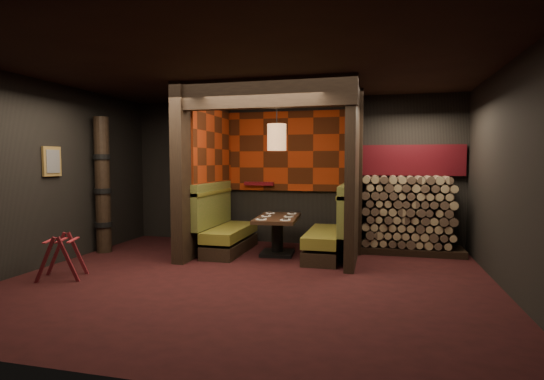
{
  "coord_description": "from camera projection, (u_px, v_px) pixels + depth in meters",
  "views": [
    {
      "loc": [
        1.69,
        -5.45,
        1.62
      ],
      "look_at": [
        0.0,
        1.3,
        1.15
      ],
      "focal_mm": 28.0,
      "sensor_mm": 36.0,
      "label": 1
    }
  ],
  "objects": [
    {
      "name": "tapa_back_panel",
      "position": [
        288.0,
        151.0,
        8.3
      ],
      "size": [
        2.4,
        0.06,
        1.55
      ],
      "primitive_type": "cube",
      "color": "maroon",
      "rests_on": "wall_back"
    },
    {
      "name": "wall_left",
      "position": [
        45.0,
        174.0,
        6.48
      ],
      "size": [
        0.02,
        5.5,
        2.85
      ],
      "primitive_type": "cube",
      "color": "black",
      "rests_on": "ground"
    },
    {
      "name": "dining_table",
      "position": [
        277.0,
        230.0,
        7.33
      ],
      "size": [
        0.79,
        1.32,
        0.67
      ],
      "color": "black",
      "rests_on": "floor"
    },
    {
      "name": "tapa_side_panel",
      "position": [
        214.0,
        149.0,
        7.73
      ],
      "size": [
        0.04,
        1.85,
        1.45
      ],
      "primitive_type": "cube",
      "color": "maroon",
      "rests_on": "partition_left"
    },
    {
      "name": "partition_left",
      "position": [
        204.0,
        172.0,
        7.62
      ],
      "size": [
        0.2,
        2.2,
        2.85
      ],
      "primitive_type": "cube",
      "color": "black",
      "rests_on": "floor"
    },
    {
      "name": "firewood_stack",
      "position": [
        412.0,
        215.0,
        7.46
      ],
      "size": [
        1.73,
        0.7,
        1.36
      ],
      "color": "black",
      "rests_on": "floor"
    },
    {
      "name": "bay_front_post",
      "position": [
        360.0,
        173.0,
        7.25
      ],
      "size": [
        0.08,
        0.08,
        2.85
      ],
      "primitive_type": "cube",
      "color": "black",
      "rests_on": "floor"
    },
    {
      "name": "wall_back",
      "position": [
        290.0,
        171.0,
        8.36
      ],
      "size": [
        6.5,
        0.02,
        2.85
      ],
      "primitive_type": "cube",
      "color": "black",
      "rests_on": "ground"
    },
    {
      "name": "ceiling",
      "position": [
        248.0,
        67.0,
        5.6
      ],
      "size": [
        6.5,
        5.5,
        0.02
      ],
      "primitive_type": "cube",
      "color": "black",
      "rests_on": "ground"
    },
    {
      "name": "totem_column",
      "position": [
        103.0,
        186.0,
        7.51
      ],
      "size": [
        0.31,
        0.31,
        2.4
      ],
      "color": "black",
      "rests_on": "floor"
    },
    {
      "name": "booth_bench_left",
      "position": [
        225.0,
        230.0,
        7.59
      ],
      "size": [
        0.68,
        1.6,
        1.14
      ],
      "color": "black",
      "rests_on": "floor"
    },
    {
      "name": "framed_picture",
      "position": [
        52.0,
        161.0,
        6.56
      ],
      "size": [
        0.05,
        0.36,
        0.46
      ],
      "color": "olive",
      "rests_on": "wall_left"
    },
    {
      "name": "mosaic_header",
      "position": [
        412.0,
        160.0,
        7.72
      ],
      "size": [
        1.83,
        0.1,
        0.56
      ],
      "primitive_type": "cube",
      "color": "maroon",
      "rests_on": "wall_back"
    },
    {
      "name": "wall_front",
      "position": [
        134.0,
        189.0,
        3.02
      ],
      "size": [
        6.5,
        0.02,
        2.85
      ],
      "primitive_type": "cube",
      "color": "black",
      "rests_on": "ground"
    },
    {
      "name": "wall_right",
      "position": [
        518.0,
        178.0,
        4.9
      ],
      "size": [
        0.02,
        5.5,
        2.85
      ],
      "primitive_type": "cube",
      "color": "black",
      "rests_on": "ground"
    },
    {
      "name": "header_beam",
      "position": [
        261.0,
        93.0,
        6.3
      ],
      "size": [
        2.85,
        0.18,
        0.44
      ],
      "primitive_type": "cube",
      "color": "black",
      "rests_on": "partition_left"
    },
    {
      "name": "booth_bench_right",
      "position": [
        331.0,
        234.0,
        7.13
      ],
      "size": [
        0.68,
        1.6,
        1.14
      ],
      "color": "black",
      "rests_on": "floor"
    },
    {
      "name": "place_settings",
      "position": [
        277.0,
        216.0,
        7.31
      ],
      "size": [
        0.65,
        1.08,
        0.03
      ],
      "color": "white",
      "rests_on": "dining_table"
    },
    {
      "name": "pendant_lamp",
      "position": [
        277.0,
        137.0,
        7.17
      ],
      "size": [
        0.32,
        0.32,
        1.05
      ],
      "color": "#9B6940",
      "rests_on": "ceiling"
    },
    {
      "name": "floor",
      "position": [
        249.0,
        281.0,
        5.79
      ],
      "size": [
        6.5,
        5.5,
        0.02
      ],
      "primitive_type": "cube",
      "color": "black",
      "rests_on": "ground"
    },
    {
      "name": "lacquer_shelf",
      "position": [
        259.0,
        184.0,
        8.42
      ],
      "size": [
        0.6,
        0.12,
        0.07
      ],
      "primitive_type": "cube",
      "color": "#590C13",
      "rests_on": "wall_back"
    },
    {
      "name": "partition_right",
      "position": [
        354.0,
        173.0,
        7.02
      ],
      "size": [
        0.15,
        2.1,
        2.85
      ],
      "primitive_type": "cube",
      "color": "black",
      "rests_on": "floor"
    },
    {
      "name": "luggage_rack",
      "position": [
        62.0,
        255.0,
        5.86
      ],
      "size": [
        0.71,
        0.61,
        0.66
      ],
      "color": "#4F1217",
      "rests_on": "floor"
    }
  ]
}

